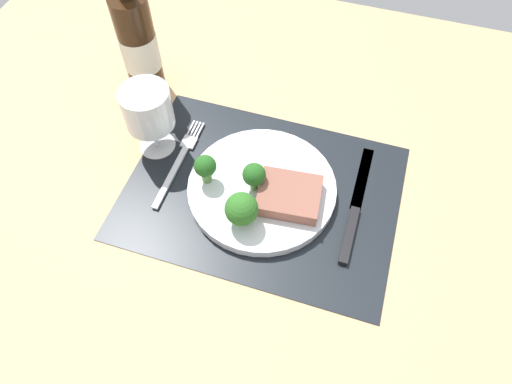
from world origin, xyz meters
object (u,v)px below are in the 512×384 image
(plate, at_px, (262,188))
(fork, at_px, (179,161))
(knife, at_px, (355,211))
(wine_bottle, at_px, (138,44))
(wine_glass, at_px, (148,111))
(steak, at_px, (289,195))

(plate, relative_size, fork, 1.24)
(knife, bearing_deg, fork, 174.88)
(wine_bottle, bearing_deg, fork, -50.31)
(knife, bearing_deg, plate, 178.58)
(wine_bottle, bearing_deg, wine_glass, -59.54)
(fork, bearing_deg, plate, -5.04)
(fork, bearing_deg, wine_glass, 155.56)
(plate, xyz_separation_m, wine_bottle, (-0.28, 0.17, 0.09))
(fork, xyz_separation_m, knife, (0.30, -0.01, 0.00))
(knife, xyz_separation_m, wine_glass, (-0.35, 0.03, 0.08))
(wine_glass, bearing_deg, knife, -5.26)
(fork, distance_m, knife, 0.30)
(knife, height_order, wine_glass, wine_glass)
(fork, relative_size, wine_bottle, 0.70)
(wine_glass, bearing_deg, wine_bottle, 120.46)
(steak, distance_m, knife, 0.11)
(knife, bearing_deg, wine_bottle, 155.78)
(plate, distance_m, steak, 0.05)
(wine_bottle, bearing_deg, knife, -20.79)
(knife, distance_m, wine_glass, 0.36)
(wine_glass, bearing_deg, fork, -24.76)
(fork, height_order, wine_bottle, wine_bottle)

